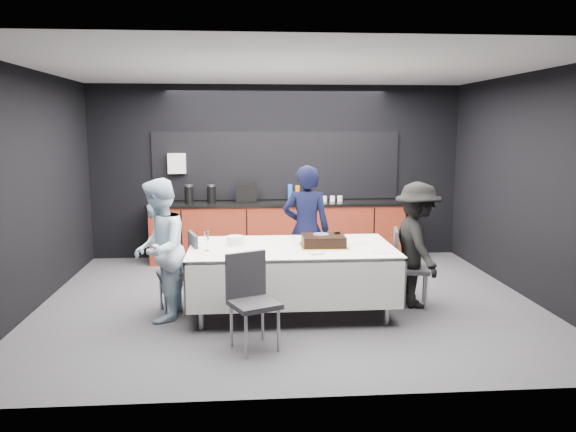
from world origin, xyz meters
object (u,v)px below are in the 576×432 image
object	(u,v)px
chair_near	(251,294)
cake_assembly	(323,241)
plate_stack	(235,240)
person_right	(417,245)
chair_right	(404,262)
person_center	(306,230)
party_table	(291,258)
chair_left	(184,267)
champagne_flute	(207,237)
person_left	(159,250)

from	to	relation	value
chair_near	cake_assembly	bearing A→B (deg)	48.91
plate_stack	person_right	distance (m)	2.14
chair_right	person_center	size ratio (longest dim) A/B	0.56
party_table	chair_left	xyz separation A→B (m)	(-1.23, 0.09, -0.11)
party_table	chair_near	xyz separation A→B (m)	(-0.48, -1.00, -0.11)
plate_stack	champagne_flute	bearing A→B (deg)	-134.63
champagne_flute	chair_left	xyz separation A→B (m)	(-0.29, 0.27, -0.40)
cake_assembly	chair_left	size ratio (longest dim) A/B	0.57
cake_assembly	person_right	distance (m)	1.15
plate_stack	person_left	xyz separation A→B (m)	(-0.84, -0.25, -0.04)
party_table	person_right	bearing A→B (deg)	4.36
plate_stack	chair_left	size ratio (longest dim) A/B	0.22
chair_left	chair_right	distance (m)	2.60
champagne_flute	chair_near	size ratio (longest dim) A/B	0.24
chair_left	person_left	bearing A→B (deg)	-140.25
chair_right	person_center	world-z (taller)	person_center
chair_near	person_right	bearing A→B (deg)	29.44
party_table	person_left	size ratio (longest dim) A/B	1.47
chair_right	person_center	xyz separation A→B (m)	(-1.12, 0.61, 0.29)
champagne_flute	cake_assembly	bearing A→B (deg)	6.12
party_table	plate_stack	xyz separation A→B (m)	(-0.64, 0.13, 0.19)
party_table	chair_right	bearing A→B (deg)	6.07
person_left	chair_left	bearing A→B (deg)	132.57
chair_near	person_center	size ratio (longest dim) A/B	0.56
party_table	plate_stack	distance (m)	0.68
person_left	person_right	world-z (taller)	person_left
plate_stack	person_center	xyz separation A→B (m)	(0.89, 0.62, -0.00)
party_table	champagne_flute	distance (m)	1.01
person_center	person_right	distance (m)	1.41
chair_left	champagne_flute	bearing A→B (deg)	-43.28
plate_stack	chair_right	world-z (taller)	chair_right
chair_right	chair_near	distance (m)	2.18
champagne_flute	person_center	distance (m)	1.52
person_right	plate_stack	bearing A→B (deg)	85.62
chair_near	person_right	world-z (taller)	person_right
party_table	champagne_flute	size ratio (longest dim) A/B	10.36
party_table	chair_near	distance (m)	1.12
chair_near	person_left	size ratio (longest dim) A/B	0.59
chair_near	person_center	world-z (taller)	person_center
person_center	champagne_flute	bearing A→B (deg)	44.43
party_table	chair_near	world-z (taller)	chair_near
champagne_flute	chair_near	world-z (taller)	champagne_flute
cake_assembly	chair_right	bearing A→B (deg)	10.27
cake_assembly	person_left	bearing A→B (deg)	-177.60
champagne_flute	person_center	world-z (taller)	person_center
chair_left	person_right	world-z (taller)	person_right
chair_right	chair_near	xyz separation A→B (m)	(-1.85, -1.15, 0.00)
plate_stack	person_center	size ratio (longest dim) A/B	0.12
plate_stack	champagne_flute	size ratio (longest dim) A/B	0.90
champagne_flute	person_left	size ratio (longest dim) A/B	0.14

